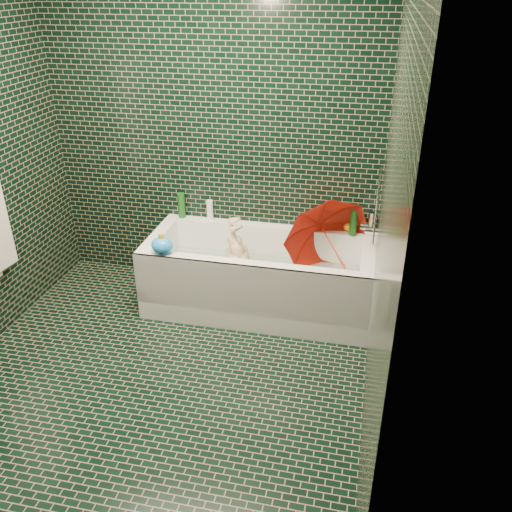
% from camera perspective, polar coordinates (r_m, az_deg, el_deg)
% --- Properties ---
extents(floor, '(2.80, 2.80, 0.00)m').
position_cam_1_polar(floor, '(3.63, -10.33, -12.85)').
color(floor, black).
rests_on(floor, ground).
extents(wall_back, '(2.80, 0.00, 2.80)m').
position_cam_1_polar(wall_back, '(4.23, -4.62, 12.74)').
color(wall_back, black).
rests_on(wall_back, floor).
extents(wall_right, '(0.00, 2.80, 2.80)m').
position_cam_1_polar(wall_right, '(2.74, 13.43, 3.55)').
color(wall_right, black).
rests_on(wall_right, floor).
extents(bathtub, '(1.70, 0.75, 0.55)m').
position_cam_1_polar(bathtub, '(4.18, 0.30, -2.87)').
color(bathtub, white).
rests_on(bathtub, floor).
extents(bath_mat, '(1.35, 0.47, 0.01)m').
position_cam_1_polar(bath_mat, '(4.22, 0.35, -3.41)').
color(bath_mat, green).
rests_on(bath_mat, bathtub).
extents(water, '(1.48, 0.53, 0.00)m').
position_cam_1_polar(water, '(4.15, 0.35, -1.70)').
color(water, silver).
rests_on(water, bathtub).
extents(faucet, '(0.18, 0.19, 0.55)m').
position_cam_1_polar(faucet, '(3.86, 12.27, 3.12)').
color(faucet, silver).
rests_on(faucet, wall_right).
extents(child, '(0.91, 0.53, 0.33)m').
position_cam_1_polar(child, '(4.13, -1.33, -1.72)').
color(child, tan).
rests_on(child, bathtub).
extents(umbrella, '(1.00, 0.98, 0.91)m').
position_cam_1_polar(umbrella, '(4.03, 7.98, 1.14)').
color(umbrella, red).
rests_on(umbrella, bathtub).
extents(soap_bottle_a, '(0.12, 0.12, 0.28)m').
position_cam_1_polar(soap_bottle_a, '(4.25, 11.91, 2.23)').
color(soap_bottle_a, white).
rests_on(soap_bottle_a, bathtub).
extents(soap_bottle_b, '(0.10, 0.11, 0.20)m').
position_cam_1_polar(soap_bottle_b, '(4.25, 11.91, 2.22)').
color(soap_bottle_b, '#511C6C').
rests_on(soap_bottle_b, bathtub).
extents(soap_bottle_c, '(0.13, 0.13, 0.15)m').
position_cam_1_polar(soap_bottle_c, '(4.26, 11.55, 2.33)').
color(soap_bottle_c, '#164E17').
rests_on(soap_bottle_c, bathtub).
extents(bottle_right_tall, '(0.07, 0.07, 0.23)m').
position_cam_1_polar(bottle_right_tall, '(4.17, 10.23, 3.63)').
color(bottle_right_tall, '#164E17').
rests_on(bottle_right_tall, bathtub).
extents(bottle_right_pump, '(0.06, 0.06, 0.19)m').
position_cam_1_polar(bottle_right_pump, '(4.20, 12.03, 3.30)').
color(bottle_right_pump, silver).
rests_on(bottle_right_pump, bathtub).
extents(bottle_left_tall, '(0.08, 0.08, 0.21)m').
position_cam_1_polar(bottle_left_tall, '(4.47, -7.84, 5.29)').
color(bottle_left_tall, '#164E17').
rests_on(bottle_left_tall, bathtub).
extents(bottle_left_short, '(0.06, 0.06, 0.16)m').
position_cam_1_polar(bottle_left_short, '(4.41, -4.87, 4.86)').
color(bottle_left_short, white).
rests_on(bottle_left_short, bathtub).
extents(rubber_duck, '(0.13, 0.11, 0.10)m').
position_cam_1_polar(rubber_duck, '(4.25, 9.93, 3.08)').
color(rubber_duck, yellow).
rests_on(rubber_duck, bathtub).
extents(bath_toy, '(0.17, 0.14, 0.15)m').
position_cam_1_polar(bath_toy, '(3.90, -9.87, 1.13)').
color(bath_toy, '#1A81EF').
rests_on(bath_toy, bathtub).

